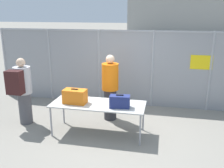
% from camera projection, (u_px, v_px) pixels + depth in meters
% --- Properties ---
extents(ground_plane, '(120.00, 120.00, 0.00)m').
position_uv_depth(ground_plane, '(111.00, 132.00, 5.92)').
color(ground_plane, gray).
extents(fence_section, '(8.13, 0.07, 2.26)m').
position_uv_depth(fence_section, '(125.00, 67.00, 7.45)').
color(fence_section, '#9EA0A5').
rests_on(fence_section, ground_plane).
extents(inspection_table, '(2.14, 0.84, 0.74)m').
position_uv_depth(inspection_table, '(98.00, 105.00, 5.70)').
color(inspection_table, '#B2B2AD').
rests_on(inspection_table, ground_plane).
extents(suitcase_orange, '(0.53, 0.31, 0.35)m').
position_uv_depth(suitcase_orange, '(75.00, 96.00, 5.68)').
color(suitcase_orange, orange).
rests_on(suitcase_orange, inspection_table).
extents(suitcase_navy, '(0.46, 0.26, 0.29)m').
position_uv_depth(suitcase_navy, '(120.00, 101.00, 5.43)').
color(suitcase_navy, navy).
rests_on(suitcase_navy, inspection_table).
extents(traveler_hooded, '(0.42, 0.65, 1.69)m').
position_uv_depth(traveler_hooded, '(22.00, 89.00, 6.13)').
color(traveler_hooded, '#4C4C51').
rests_on(traveler_hooded, ground_plane).
extents(security_worker_near, '(0.43, 0.43, 1.73)m').
position_uv_depth(security_worker_near, '(110.00, 87.00, 6.45)').
color(security_worker_near, '#2D2D33').
rests_on(security_worker_near, ground_plane).
extents(utility_trailer, '(4.57, 1.98, 0.69)m').
position_uv_depth(utility_trailer, '(147.00, 80.00, 8.94)').
color(utility_trailer, silver).
rests_on(utility_trailer, ground_plane).
extents(distant_hangar, '(15.37, 13.04, 6.81)m').
position_uv_depth(distant_hangar, '(190.00, 7.00, 34.06)').
color(distant_hangar, '#999993').
rests_on(distant_hangar, ground_plane).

